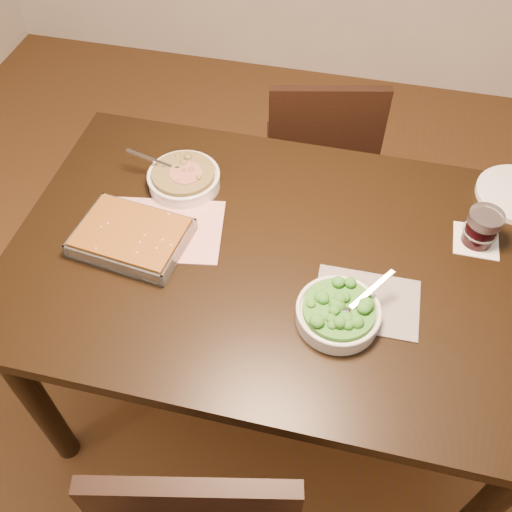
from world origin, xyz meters
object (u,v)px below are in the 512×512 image
baking_dish (132,237)px  chair_far (319,156)px  stew_bowl (184,178)px  broccoli_bowl (338,313)px  wine_tumbler (482,227)px  table (280,278)px

baking_dish → chair_far: bearing=70.7°
chair_far → baking_dish: bearing=51.1°
stew_bowl → broccoli_bowl: size_ratio=1.14×
wine_tumbler → stew_bowl: bearing=178.2°
table → broccoli_bowl: broccoli_bowl is taller
table → baking_dish: (-0.38, -0.05, 0.12)m
stew_bowl → wine_tumbler: 0.81m
table → stew_bowl: 0.39m
table → stew_bowl: (-0.32, 0.19, 0.12)m
wine_tumbler → table: bearing=-161.2°
stew_bowl → baking_dish: bearing=-105.0°
broccoli_bowl → baking_dish: broccoli_bowl is taller
wine_tumbler → chair_far: (-0.48, 0.57, -0.34)m
stew_bowl → broccoli_bowl: stew_bowl is taller
stew_bowl → wine_tumbler: bearing=-1.8°
broccoli_bowl → baking_dish: bearing=168.6°
chair_far → table: bearing=77.0°
table → chair_far: size_ratio=1.69×
wine_tumbler → chair_far: bearing=130.1°
broccoli_bowl → chair_far: 0.96m
baking_dish → chair_far: size_ratio=0.36×
broccoli_bowl → baking_dish: 0.56m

